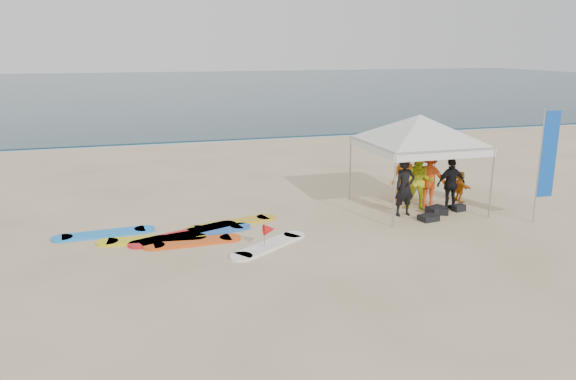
{
  "coord_description": "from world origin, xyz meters",
  "views": [
    {
      "loc": [
        -3.79,
        -10.76,
        4.76
      ],
      "look_at": [
        0.2,
        2.6,
        1.2
      ],
      "focal_mm": 35.0,
      "sensor_mm": 36.0,
      "label": 1
    }
  ],
  "objects_px": {
    "person_black_a": "(405,187)",
    "feather_flag": "(547,156)",
    "person_black_b": "(451,184)",
    "person_yellow": "(419,182)",
    "canopy_tent": "(420,115)",
    "surfboard_spread": "(191,235)",
    "person_seated": "(460,186)",
    "marker_pennant": "(269,230)",
    "person_orange_b": "(404,175)",
    "person_orange_a": "(430,178)"
  },
  "relations": [
    {
      "from": "surfboard_spread",
      "to": "feather_flag",
      "type": "bearing_deg",
      "value": -8.95
    },
    {
      "from": "person_orange_a",
      "to": "surfboard_spread",
      "type": "bearing_deg",
      "value": 49.83
    },
    {
      "from": "canopy_tent",
      "to": "feather_flag",
      "type": "bearing_deg",
      "value": -40.15
    },
    {
      "from": "person_seated",
      "to": "person_yellow",
      "type": "bearing_deg",
      "value": 110.29
    },
    {
      "from": "person_black_a",
      "to": "canopy_tent",
      "type": "distance_m",
      "value": 2.19
    },
    {
      "from": "canopy_tent",
      "to": "surfboard_spread",
      "type": "height_order",
      "value": "canopy_tent"
    },
    {
      "from": "person_seated",
      "to": "feather_flag",
      "type": "height_order",
      "value": "feather_flag"
    },
    {
      "from": "canopy_tent",
      "to": "marker_pennant",
      "type": "relative_size",
      "value": 6.75
    },
    {
      "from": "person_orange_b",
      "to": "feather_flag",
      "type": "bearing_deg",
      "value": 124.09
    },
    {
      "from": "person_black_b",
      "to": "person_seated",
      "type": "height_order",
      "value": "person_black_b"
    },
    {
      "from": "feather_flag",
      "to": "surfboard_spread",
      "type": "bearing_deg",
      "value": 171.05
    },
    {
      "from": "person_orange_a",
      "to": "person_black_b",
      "type": "xyz_separation_m",
      "value": [
        0.47,
        -0.44,
        -0.13
      ]
    },
    {
      "from": "person_orange_b",
      "to": "marker_pennant",
      "type": "relative_size",
      "value": 2.57
    },
    {
      "from": "person_black_b",
      "to": "feather_flag",
      "type": "xyz_separation_m",
      "value": [
        1.76,
        -1.81,
        1.09
      ]
    },
    {
      "from": "person_black_a",
      "to": "feather_flag",
      "type": "distance_m",
      "value": 3.91
    },
    {
      "from": "person_black_b",
      "to": "person_seated",
      "type": "distance_m",
      "value": 1.11
    },
    {
      "from": "person_orange_b",
      "to": "canopy_tent",
      "type": "relative_size",
      "value": 0.38
    },
    {
      "from": "person_black_a",
      "to": "person_seated",
      "type": "bearing_deg",
      "value": 16.86
    },
    {
      "from": "surfboard_spread",
      "to": "person_black_a",
      "type": "bearing_deg",
      "value": 1.44
    },
    {
      "from": "person_black_a",
      "to": "marker_pennant",
      "type": "distance_m",
      "value": 4.76
    },
    {
      "from": "person_seated",
      "to": "marker_pennant",
      "type": "bearing_deg",
      "value": 114.98
    },
    {
      "from": "person_black_b",
      "to": "surfboard_spread",
      "type": "height_order",
      "value": "person_black_b"
    },
    {
      "from": "feather_flag",
      "to": "marker_pennant",
      "type": "distance_m",
      "value": 7.97
    },
    {
      "from": "person_black_b",
      "to": "surfboard_spread",
      "type": "distance_m",
      "value": 7.85
    },
    {
      "from": "person_black_a",
      "to": "person_orange_b",
      "type": "relative_size",
      "value": 1.03
    },
    {
      "from": "person_yellow",
      "to": "surfboard_spread",
      "type": "relative_size",
      "value": 0.29
    },
    {
      "from": "person_orange_a",
      "to": "canopy_tent",
      "type": "distance_m",
      "value": 1.97
    },
    {
      "from": "feather_flag",
      "to": "marker_pennant",
      "type": "xyz_separation_m",
      "value": [
        -7.85,
        0.05,
        -1.38
      ]
    },
    {
      "from": "canopy_tent",
      "to": "marker_pennant",
      "type": "distance_m",
      "value": 6.09
    },
    {
      "from": "person_orange_a",
      "to": "feather_flag",
      "type": "relative_size",
      "value": 0.57
    },
    {
      "from": "person_black_a",
      "to": "feather_flag",
      "type": "bearing_deg",
      "value": -28.78
    },
    {
      "from": "feather_flag",
      "to": "surfboard_spread",
      "type": "relative_size",
      "value": 0.54
    },
    {
      "from": "person_orange_a",
      "to": "person_orange_b",
      "type": "height_order",
      "value": "person_orange_a"
    },
    {
      "from": "feather_flag",
      "to": "person_orange_b",
      "type": "bearing_deg",
      "value": 129.84
    },
    {
      "from": "person_orange_b",
      "to": "person_seated",
      "type": "bearing_deg",
      "value": 153.83
    },
    {
      "from": "person_seated",
      "to": "surfboard_spread",
      "type": "relative_size",
      "value": 0.17
    },
    {
      "from": "person_black_b",
      "to": "surfboard_spread",
      "type": "xyz_separation_m",
      "value": [
        -7.81,
        -0.31,
        -0.76
      ]
    },
    {
      "from": "person_yellow",
      "to": "canopy_tent",
      "type": "relative_size",
      "value": 0.4
    },
    {
      "from": "feather_flag",
      "to": "person_seated",
      "type": "bearing_deg",
      "value": 110.99
    },
    {
      "from": "person_yellow",
      "to": "marker_pennant",
      "type": "height_order",
      "value": "person_yellow"
    },
    {
      "from": "person_orange_a",
      "to": "marker_pennant",
      "type": "xyz_separation_m",
      "value": [
        -5.62,
        -2.2,
        -0.42
      ]
    },
    {
      "from": "person_black_a",
      "to": "person_seated",
      "type": "xyz_separation_m",
      "value": [
        2.42,
        0.86,
        -0.36
      ]
    },
    {
      "from": "canopy_tent",
      "to": "marker_pennant",
      "type": "xyz_separation_m",
      "value": [
        -5.18,
        -2.2,
        -2.34
      ]
    },
    {
      "from": "person_yellow",
      "to": "marker_pennant",
      "type": "bearing_deg",
      "value": -127.32
    },
    {
      "from": "person_black_b",
      "to": "feather_flag",
      "type": "relative_size",
      "value": 0.49
    },
    {
      "from": "person_orange_a",
      "to": "marker_pennant",
      "type": "relative_size",
      "value": 2.88
    },
    {
      "from": "surfboard_spread",
      "to": "marker_pennant",
      "type": "bearing_deg",
      "value": -40.26
    },
    {
      "from": "person_orange_a",
      "to": "surfboard_spread",
      "type": "xyz_separation_m",
      "value": [
        -7.34,
        -0.75,
        -0.88
      ]
    },
    {
      "from": "canopy_tent",
      "to": "person_orange_b",
      "type": "bearing_deg",
      "value": 85.93
    },
    {
      "from": "person_black_a",
      "to": "person_orange_b",
      "type": "xyz_separation_m",
      "value": [
        0.77,
        1.47,
        -0.03
      ]
    }
  ]
}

